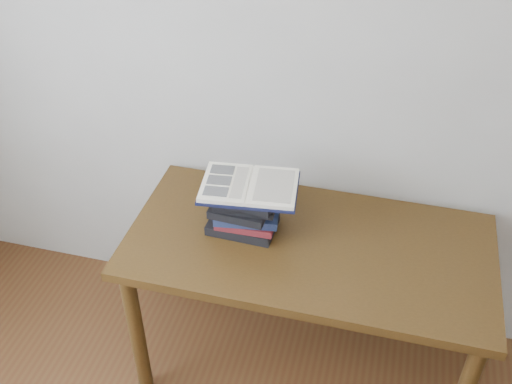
# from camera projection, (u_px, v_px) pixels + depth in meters

# --- Properties ---
(desk) EXTENTS (1.34, 0.67, 0.72)m
(desk) POSITION_uv_depth(u_px,v_px,m) (308.00, 262.00, 2.25)
(desk) COLOR #412A10
(desk) RESTS_ON ground
(book_stack) EXTENTS (0.27, 0.21, 0.19)m
(book_stack) POSITION_uv_depth(u_px,v_px,m) (245.00, 211.00, 2.19)
(book_stack) COLOR black
(book_stack) RESTS_ON desk
(open_book) EXTENTS (0.37, 0.28, 0.03)m
(open_book) POSITION_uv_depth(u_px,v_px,m) (250.00, 186.00, 2.13)
(open_book) COLOR black
(open_book) RESTS_ON book_stack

